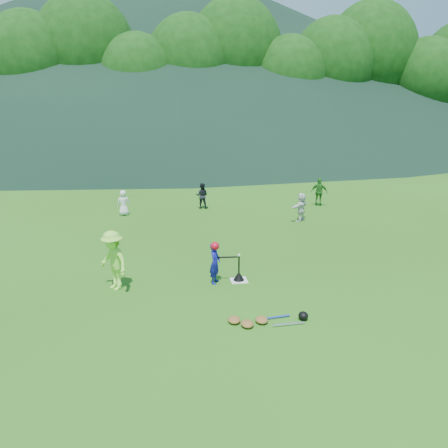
# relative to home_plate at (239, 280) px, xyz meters

# --- Properties ---
(ground) EXTENTS (120.00, 120.00, 0.00)m
(ground) POSITION_rel_home_plate_xyz_m (0.00, 0.00, -0.01)
(ground) COLOR #2B5413
(ground) RESTS_ON ground
(home_plate) EXTENTS (0.45, 0.45, 0.02)m
(home_plate) POSITION_rel_home_plate_xyz_m (0.00, 0.00, 0.00)
(home_plate) COLOR silver
(home_plate) RESTS_ON ground
(baseball) EXTENTS (0.08, 0.08, 0.08)m
(baseball) POSITION_rel_home_plate_xyz_m (0.00, 0.00, 0.73)
(baseball) COLOR white
(baseball) RESTS_ON batting_tee
(batter_child) EXTENTS (0.42, 0.48, 1.12)m
(batter_child) POSITION_rel_home_plate_xyz_m (-0.66, -0.03, 0.55)
(batter_child) COLOR #151794
(batter_child) RESTS_ON ground
(adult_coach) EXTENTS (1.07, 1.16, 1.57)m
(adult_coach) POSITION_rel_home_plate_xyz_m (-3.28, -0.00, 0.77)
(adult_coach) COLOR #95EC45
(adult_coach) RESTS_ON ground
(fielder_a) EXTENTS (0.57, 0.42, 1.08)m
(fielder_a) POSITION_rel_home_plate_xyz_m (-3.47, 7.67, 0.53)
(fielder_a) COLOR white
(fielder_a) RESTS_ON ground
(fielder_b) EXTENTS (0.66, 0.58, 1.16)m
(fielder_b) POSITION_rel_home_plate_xyz_m (-0.05, 8.38, 0.57)
(fielder_b) COLOR black
(fielder_b) RESTS_ON ground
(fielder_c) EXTENTS (0.81, 0.67, 1.30)m
(fielder_c) POSITION_rel_home_plate_xyz_m (5.35, 7.98, 0.64)
(fielder_c) COLOR #287222
(fielder_c) RESTS_ON ground
(fielder_d) EXTENTS (1.04, 0.96, 1.16)m
(fielder_d) POSITION_rel_home_plate_xyz_m (3.65, 5.59, 0.57)
(fielder_d) COLOR silver
(fielder_d) RESTS_ON ground
(batting_tee) EXTENTS (0.30, 0.30, 0.68)m
(batting_tee) POSITION_rel_home_plate_xyz_m (0.00, 0.00, 0.12)
(batting_tee) COLOR black
(batting_tee) RESTS_ON home_plate
(batter_gear) EXTENTS (0.73, 0.26, 0.48)m
(batter_gear) POSITION_rel_home_plate_xyz_m (-0.63, -0.03, 1.00)
(batter_gear) COLOR #B80C1F
(batter_gear) RESTS_ON ground
(equipment_pile) EXTENTS (1.80, 0.56, 0.19)m
(equipment_pile) POSITION_rel_home_plate_xyz_m (0.05, -2.37, 0.06)
(equipment_pile) COLOR olive
(equipment_pile) RESTS_ON ground
(outfield_fence) EXTENTS (70.07, 0.08, 1.33)m
(outfield_fence) POSITION_rel_home_plate_xyz_m (0.00, 28.00, 0.69)
(outfield_fence) COLOR gray
(outfield_fence) RESTS_ON ground
(tree_line) EXTENTS (70.04, 11.40, 14.82)m
(tree_line) POSITION_rel_home_plate_xyz_m (0.20, 33.83, 8.20)
(tree_line) COLOR #382314
(tree_line) RESTS_ON ground
(distant_hills) EXTENTS (155.00, 140.00, 32.00)m
(distant_hills) POSITION_rel_home_plate_xyz_m (-7.63, 81.81, 14.97)
(distant_hills) COLOR black
(distant_hills) RESTS_ON ground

